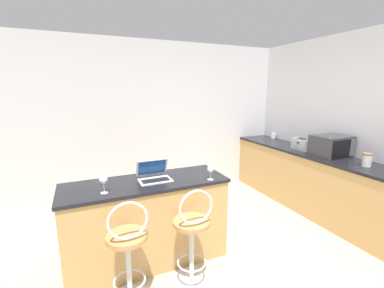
% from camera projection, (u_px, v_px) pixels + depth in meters
% --- Properties ---
extents(wall_back, '(12.00, 0.06, 2.60)m').
position_uv_depth(wall_back, '(150.00, 121.00, 4.29)').
color(wall_back, silver).
rests_on(wall_back, ground_plane).
extents(breakfast_bar, '(1.66, 0.58, 0.90)m').
position_uv_depth(breakfast_bar, '(147.00, 222.00, 2.71)').
color(breakfast_bar, tan).
rests_on(breakfast_bar, ground_plane).
extents(counter_right, '(0.60, 3.17, 0.90)m').
position_uv_depth(counter_right, '(315.00, 183.00, 3.85)').
color(counter_right, tan).
rests_on(counter_right, ground_plane).
extents(bar_stool_near, '(0.40, 0.40, 0.99)m').
position_uv_depth(bar_stool_near, '(128.00, 257.00, 2.13)').
color(bar_stool_near, silver).
rests_on(bar_stool_near, ground_plane).
extents(bar_stool_far, '(0.40, 0.40, 0.99)m').
position_uv_depth(bar_stool_far, '(192.00, 241.00, 2.36)').
color(bar_stool_far, silver).
rests_on(bar_stool_far, ground_plane).
extents(laptop, '(0.33, 0.27, 0.20)m').
position_uv_depth(laptop, '(154.00, 175.00, 2.67)').
color(laptop, silver).
rests_on(laptop, breakfast_bar).
extents(microwave, '(0.47, 0.39, 0.29)m').
position_uv_depth(microwave, '(331.00, 146.00, 3.58)').
color(microwave, '#2D2D30').
rests_on(microwave, counter_right).
extents(toaster, '(0.19, 0.29, 0.17)m').
position_uv_depth(toaster, '(302.00, 144.00, 3.98)').
color(toaster, '#9EA3A8').
rests_on(toaster, counter_right).
extents(mug_white, '(0.10, 0.08, 0.10)m').
position_uv_depth(mug_white, '(273.00, 136.00, 4.92)').
color(mug_white, white).
rests_on(mug_white, counter_right).
extents(wine_glass_tall, '(0.08, 0.08, 0.17)m').
position_uv_depth(wine_glass_tall, '(103.00, 180.00, 2.30)').
color(wine_glass_tall, silver).
rests_on(wine_glass_tall, breakfast_bar).
extents(storage_jar, '(0.11, 0.11, 0.16)m').
position_uv_depth(storage_jar, '(367.00, 160.00, 3.12)').
color(storage_jar, silver).
rests_on(storage_jar, counter_right).
extents(wine_glass_short, '(0.07, 0.07, 0.15)m').
position_uv_depth(wine_glass_short, '(210.00, 170.00, 2.65)').
color(wine_glass_short, silver).
rests_on(wine_glass_short, breakfast_bar).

